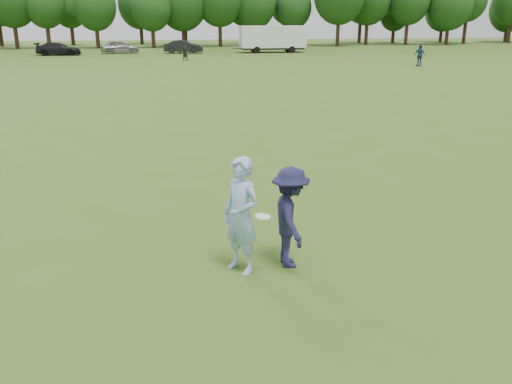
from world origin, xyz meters
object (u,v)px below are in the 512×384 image
defender (290,217)px  field_cone (350,57)px  thrower (241,216)px  car_e (120,47)px  car_f (183,47)px  cargo_trailer (273,38)px  player_far_d (185,53)px  player_far_b (419,55)px  car_d (58,49)px

defender → field_cone: bearing=-19.3°
thrower → car_e: thrower is taller
car_f → cargo_trailer: cargo_trailer is taller
player_far_d → cargo_trailer: size_ratio=0.17×
player_far_b → player_far_d: player_far_b is taller
player_far_b → car_f: (-20.01, 21.86, -0.18)m
player_far_b → car_e: size_ratio=0.42×
player_far_b → player_far_d: 22.83m
player_far_d → field_cone: player_far_d is taller
car_d → cargo_trailer: size_ratio=0.55×
thrower → player_far_b: size_ratio=1.07×
defender → player_far_d: 48.22m
car_e → car_f: 7.68m
defender → field_cone: defender is taller
player_far_d → car_f: 11.59m
thrower → field_cone: 51.83m
player_far_d → car_d: (-14.00, 10.37, -0.05)m
car_d → car_e: 7.21m
car_d → car_e: bearing=-67.0°
player_far_b → car_e: player_far_b is taller
car_f → player_far_d: bearing=-175.5°
car_e → cargo_trailer: (18.56, -1.65, 1.00)m
car_d → field_cone: car_d is taller
player_far_b → car_e: 35.97m
player_far_b → player_far_d: bearing=-146.0°
car_d → player_far_d: bearing=-123.3°
defender → cargo_trailer: (11.95, 59.37, 0.86)m
thrower → car_f: size_ratio=0.44×
field_cone → car_d: bearing=161.7°
defender → car_e: bearing=7.4°
thrower → player_far_d: bearing=140.3°
thrower → car_f: 59.91m
thrower → cargo_trailer: size_ratio=0.23×
defender → player_far_b: 43.35m
car_e → player_far_d: bearing=-158.4°
thrower → car_e: 61.37m
field_cone → cargo_trailer: (-6.11, 11.21, 1.63)m
player_far_b → defender: bearing=-58.2°
car_f → cargo_trailer: size_ratio=0.52×
defender → car_e: defender is taller
car_d → cargo_trailer: (25.35, 0.78, 1.05)m
defender → car_f: defender is taller
car_f → thrower: bearing=-175.4°
thrower → field_cone: thrower is taller
player_far_b → thrower: bearing=-59.1°
cargo_trailer → player_far_b: bearing=-67.1°
player_far_d → car_f: size_ratio=0.32×
player_far_b → field_cone: 10.66m
thrower → car_f: thrower is taller
car_f → cargo_trailer: (10.97, -0.43, 1.00)m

